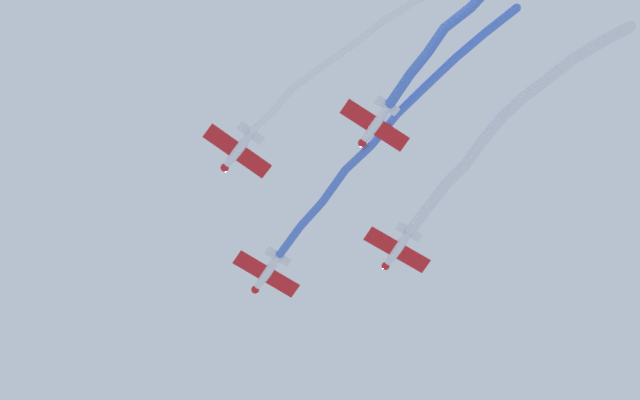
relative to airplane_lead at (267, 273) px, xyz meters
The scene contains 8 objects.
airplane_lead is the anchor object (origin of this frame).
smoke_trail_lead 16.25m from the airplane_lead, behind, with size 28.88×1.72×1.17m.
airplane_left_wing 11.43m from the airplane_lead, 127.23° to the left, with size 4.56×6.09×1.52m.
smoke_trail_left_wing 21.81m from the airplane_lead, 159.14° to the left, with size 22.90×5.10×1.79m.
airplane_right_wing 11.43m from the airplane_lead, 142.73° to the right, with size 4.65×6.15×1.52m.
smoke_trail_right_wing 24.02m from the airplane_lead, 165.98° to the right, with size 24.99×3.02×1.55m.
airplane_slot 16.15m from the airplane_lead, behind, with size 4.62×6.13×1.52m.
smoke_trail_slot 26.96m from the airplane_lead, behind, with size 18.09×1.91×1.54m.
Camera 1 is at (-24.87, 15.79, 4.37)m, focal length 58.04 mm.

